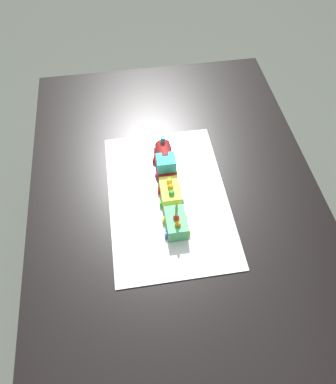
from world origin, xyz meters
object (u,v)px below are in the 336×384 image
(dining_table, at_px, (174,206))
(birthday_candle, at_px, (176,210))
(cake_locomotive, at_px, (165,160))
(cake_car_tanker_mint_green, at_px, (176,223))
(cake_car_flatbed_lemon, at_px, (170,193))

(dining_table, bearing_deg, birthday_candle, -8.26)
(cake_locomotive, distance_m, cake_car_tanker_mint_green, 0.25)
(cake_car_flatbed_lemon, xyz_separation_m, cake_car_tanker_mint_green, (0.12, 0.00, -0.00))
(cake_car_flatbed_lemon, height_order, birthday_candle, birthday_candle)
(dining_table, relative_size, cake_locomotive, 10.00)
(cake_car_tanker_mint_green, bearing_deg, cake_car_flatbed_lemon, 180.00)
(cake_locomotive, xyz_separation_m, cake_car_tanker_mint_green, (0.25, -0.00, -0.02))
(cake_car_flatbed_lemon, bearing_deg, dining_table, 148.21)
(cake_locomotive, relative_size, cake_car_tanker_mint_green, 1.40)
(cake_locomotive, distance_m, cake_car_flatbed_lemon, 0.13)
(cake_car_flatbed_lemon, bearing_deg, cake_locomotive, 180.00)
(birthday_candle, bearing_deg, cake_locomotive, 180.00)
(cake_car_tanker_mint_green, bearing_deg, birthday_candle, 180.00)
(cake_car_flatbed_lemon, height_order, cake_car_tanker_mint_green, same)
(cake_car_tanker_mint_green, height_order, birthday_candle, birthday_candle)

